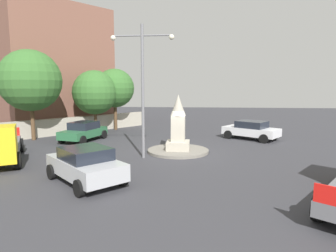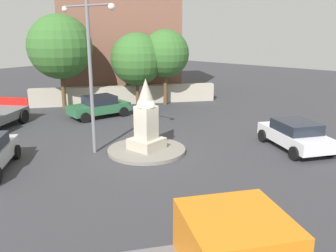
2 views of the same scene
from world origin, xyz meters
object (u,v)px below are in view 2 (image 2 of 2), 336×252
car_green_passing (99,106)px  tree_far_corner (137,59)px  car_white_far_side (295,134)px  monument (146,119)px  tree_mid_cluster (165,54)px  tree_near_wall (60,47)px  streetlamp (90,59)px  corner_building (118,27)px

car_green_passing → tree_far_corner: size_ratio=0.77×
tree_far_corner → car_white_far_side: bearing=169.6°
monument → car_white_far_side: size_ratio=0.77×
tree_mid_cluster → tree_far_corner: tree_mid_cluster is taller
car_green_passing → tree_near_wall: tree_near_wall is taller
streetlamp → tree_near_wall: bearing=-27.3°
corner_building → tree_near_wall: (-1.76, 7.13, -1.33)m
streetlamp → corner_building: (10.86, -11.84, 1.35)m
corner_building → tree_far_corner: corner_building is taller
streetlamp → tree_far_corner: size_ratio=1.34×
monument → streetlamp: streetlamp is taller
corner_building → tree_far_corner: 6.32m
streetlamp → tree_mid_cluster: size_ratio=1.29×
car_green_passing → monument: bearing=156.5°
streetlamp → car_green_passing: streetlamp is taller
car_white_far_side → corner_building: size_ratio=0.38×
tree_near_wall → tree_mid_cluster: size_ratio=1.18×
monument → tree_mid_cluster: bearing=-54.7°
car_white_far_side → corner_building: corner_building is taller
tree_mid_cluster → car_green_passing: bearing=82.4°
tree_mid_cluster → streetlamp: bearing=113.0°
corner_building → tree_far_corner: (-5.08, 3.00, -2.25)m
monument → tree_mid_cluster: 11.09m
tree_near_wall → streetlamp: bearing=152.7°
tree_mid_cluster → car_white_far_side: bearing=160.8°
streetlamp → tree_near_wall: streetlamp is taller
corner_building → tree_near_wall: bearing=103.8°
tree_far_corner → tree_mid_cluster: bearing=-128.9°
car_white_far_side → tree_far_corner: tree_far_corner is taller
corner_building → tree_far_corner: bearing=149.4°
corner_building → monument: bearing=141.1°
tree_mid_cluster → tree_far_corner: 2.14m
streetlamp → tree_far_corner: (5.78, -8.84, -0.90)m
streetlamp → tree_far_corner: streetlamp is taller
tree_near_wall → tree_mid_cluster: (-4.65, -5.77, -0.57)m
streetlamp → car_green_passing: bearing=-41.8°
car_white_far_side → tree_far_corner: 13.32m
car_green_passing → corner_building: size_ratio=0.36×
monument → corner_building: corner_building is taller
car_green_passing → corner_building: (5.63, -7.16, 4.96)m
car_white_far_side → tree_near_wall: tree_near_wall is taller
streetlamp → tree_far_corner: bearing=-56.8°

